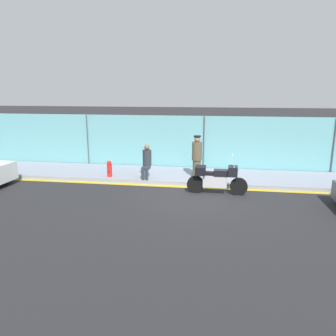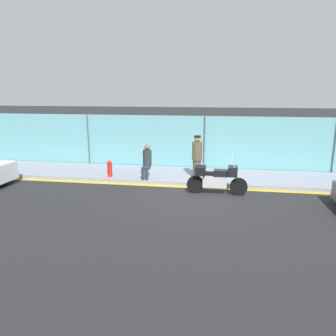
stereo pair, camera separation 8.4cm
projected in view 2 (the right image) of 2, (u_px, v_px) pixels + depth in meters
The scene contains 8 objects.
ground_plane at pixel (197, 196), 11.43m from camera, with size 120.00×120.00×0.00m, color #262628.
sidewalk at pixel (202, 177), 13.74m from camera, with size 40.84×2.58×0.16m.
curb_paint_stripe at pixel (200, 188), 12.43m from camera, with size 40.84×0.18×0.01m.
storefront_fence at pixel (204, 144), 14.79m from camera, with size 38.80×0.17×2.50m.
motorcycle at pixel (216, 178), 11.61m from camera, with size 2.15×0.52×1.45m.
officer_standing at pixel (197, 156), 13.08m from camera, with size 0.40×0.40×1.71m.
person_seated_on_curb at pixel (147, 160), 13.11m from camera, with size 0.35×0.68×1.34m.
fire_hydrant at pixel (110, 169), 13.36m from camera, with size 0.20×0.25×0.67m.
Camera 2 is at (0.74, -10.91, 3.63)m, focal length 35.00 mm.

